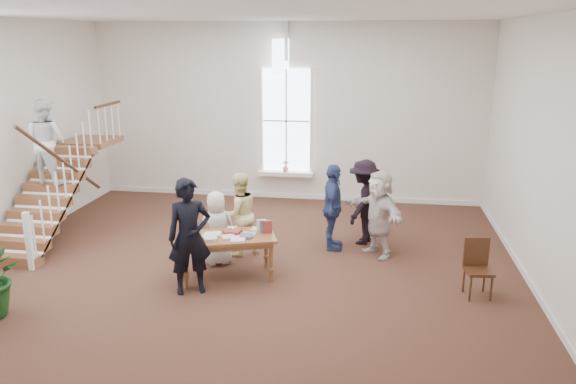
% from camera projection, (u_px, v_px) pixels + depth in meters
% --- Properties ---
extents(ground, '(10.00, 10.00, 0.00)m').
position_uv_depth(ground, '(250.00, 262.00, 10.61)').
color(ground, '#44261A').
rests_on(ground, ground).
extents(room_shell, '(10.49, 10.00, 10.00)m').
position_uv_depth(room_shell, '(286.00, 184.00, 14.69)').
color(room_shell, silver).
rests_on(room_shell, ground).
extents(staircase, '(1.10, 4.10, 2.92)m').
position_uv_depth(staircase, '(50.00, 163.00, 11.54)').
color(staircase, brown).
rests_on(staircase, ground).
extents(library_table, '(1.84, 1.32, 0.84)m').
position_uv_depth(library_table, '(227.00, 240.00, 9.77)').
color(library_table, brown).
rests_on(library_table, ground).
extents(police_officer, '(0.84, 0.73, 1.95)m').
position_uv_depth(police_officer, '(189.00, 237.00, 9.14)').
color(police_officer, black).
rests_on(police_officer, ground).
extents(elderly_woman, '(0.81, 0.72, 1.39)m').
position_uv_depth(elderly_woman, '(217.00, 228.00, 10.39)').
color(elderly_woman, silver).
rests_on(elderly_woman, ground).
extents(person_yellow, '(1.01, 0.98, 1.65)m').
position_uv_depth(person_yellow, '(239.00, 214.00, 10.79)').
color(person_yellow, '#F4E499').
rests_on(person_yellow, ground).
extents(woman_cluster_a, '(0.43, 1.02, 1.74)m').
position_uv_depth(woman_cluster_a, '(333.00, 207.00, 11.07)').
color(woman_cluster_a, navy).
rests_on(woman_cluster_a, ground).
extents(woman_cluster_b, '(0.97, 1.28, 1.75)m').
position_uv_depth(woman_cluster_b, '(364.00, 202.00, 11.41)').
color(woman_cluster_b, black).
rests_on(woman_cluster_b, ground).
extents(woman_cluster_c, '(1.38, 1.54, 1.70)m').
position_uv_depth(woman_cluster_c, '(379.00, 213.00, 10.75)').
color(woman_cluster_c, silver).
rests_on(woman_cluster_c, ground).
extents(side_chair, '(0.48, 0.48, 0.96)m').
position_uv_depth(side_chair, '(477.00, 264.00, 9.16)').
color(side_chair, '#341D0E').
rests_on(side_chair, ground).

